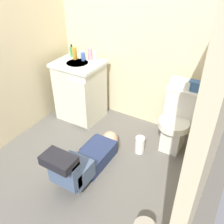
% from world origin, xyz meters
% --- Properties ---
extents(ground_plane, '(2.70, 2.92, 0.04)m').
position_xyz_m(ground_plane, '(0.00, 0.00, -0.02)').
color(ground_plane, '#625F59').
extents(wall_back, '(2.36, 0.08, 2.40)m').
position_xyz_m(wall_back, '(0.00, 1.00, 1.20)').
color(wall_back, beige).
rests_on(wall_back, ground_plane).
extents(wall_left, '(0.08, 1.92, 2.40)m').
position_xyz_m(wall_left, '(-1.14, 0.00, 1.20)').
color(wall_left, beige).
rests_on(wall_left, ground_plane).
extents(toilet, '(0.36, 0.46, 0.75)m').
position_xyz_m(toilet, '(0.68, 0.65, 0.37)').
color(toilet, silver).
rests_on(toilet, ground_plane).
extents(vanity_cabinet, '(0.60, 0.53, 0.82)m').
position_xyz_m(vanity_cabinet, '(-0.66, 0.61, 0.42)').
color(vanity_cabinet, beige).
rests_on(vanity_cabinet, ground_plane).
extents(faucet, '(0.02, 0.02, 0.10)m').
position_xyz_m(faucet, '(-0.66, 0.75, 0.87)').
color(faucet, silver).
rests_on(faucet, vanity_cabinet).
extents(person_plumber, '(0.39, 1.06, 0.52)m').
position_xyz_m(person_plumber, '(0.02, -0.25, 0.18)').
color(person_plumber, navy).
rests_on(person_plumber, ground_plane).
extents(tissue_box, '(0.22, 0.11, 0.10)m').
position_xyz_m(tissue_box, '(0.64, 0.74, 0.80)').
color(tissue_box, silver).
rests_on(tissue_box, toilet).
extents(toiletry_bag, '(0.12, 0.09, 0.11)m').
position_xyz_m(toiletry_bag, '(0.79, 0.74, 0.81)').
color(toiletry_bag, '#33598C').
rests_on(toiletry_bag, toilet).
extents(soap_dispenser, '(0.06, 0.06, 0.17)m').
position_xyz_m(soap_dispenser, '(-0.85, 0.73, 0.89)').
color(soap_dispenser, '#468D4F').
rests_on(soap_dispenser, vanity_cabinet).
extents(bottle_amber, '(0.06, 0.06, 0.16)m').
position_xyz_m(bottle_amber, '(-0.76, 0.68, 0.90)').
color(bottle_amber, '#C78526').
rests_on(bottle_amber, vanity_cabinet).
extents(bottle_clear, '(0.04, 0.04, 0.10)m').
position_xyz_m(bottle_clear, '(-0.70, 0.74, 0.87)').
color(bottle_clear, silver).
rests_on(bottle_clear, vanity_cabinet).
extents(bottle_blue, '(0.05, 0.05, 0.11)m').
position_xyz_m(bottle_blue, '(-0.63, 0.69, 0.87)').
color(bottle_blue, '#3C60BA').
rests_on(bottle_blue, vanity_cabinet).
extents(bottle_pink, '(0.06, 0.06, 0.16)m').
position_xyz_m(bottle_pink, '(-0.57, 0.75, 0.90)').
color(bottle_pink, pink).
rests_on(bottle_pink, vanity_cabinet).
extents(bottle_white, '(0.05, 0.05, 0.14)m').
position_xyz_m(bottle_white, '(-0.50, 0.76, 0.89)').
color(bottle_white, white).
rests_on(bottle_white, vanity_cabinet).
extents(paper_towel_roll, '(0.11, 0.11, 0.21)m').
position_xyz_m(paper_towel_roll, '(0.38, 0.33, 0.11)').
color(paper_towel_roll, white).
rests_on(paper_towel_roll, ground_plane).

